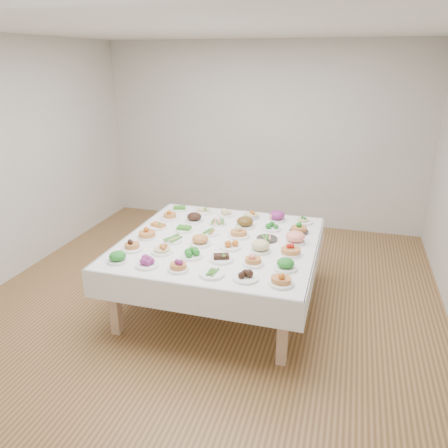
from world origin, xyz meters
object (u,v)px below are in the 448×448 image
(dish_0, at_px, (118,257))
(dish_18, at_px, (158,225))
(dish_35, at_px, (303,219))
(display_table, at_px, (220,247))

(dish_0, xyz_separation_m, dish_18, (0.00, 0.90, -0.01))
(dish_0, distance_m, dish_18, 0.90)
(dish_18, bearing_deg, dish_0, -90.11)
(dish_0, height_order, dish_35, dish_35)
(display_table, xyz_separation_m, dish_35, (0.77, 0.77, 0.12))
(display_table, relative_size, dish_18, 10.24)
(display_table, relative_size, dish_35, 8.95)
(display_table, distance_m, dish_18, 0.79)
(dish_35, bearing_deg, display_table, -134.87)
(dish_18, distance_m, dish_35, 1.65)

